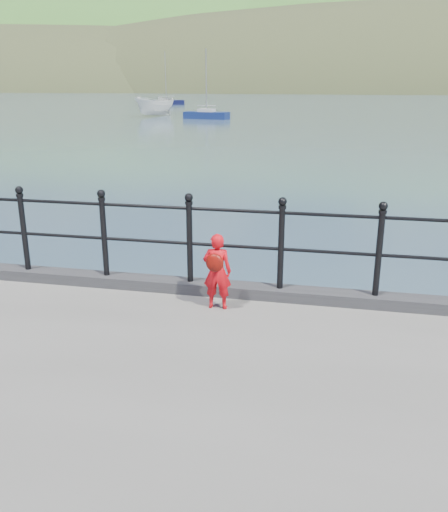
% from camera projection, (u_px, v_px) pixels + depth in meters
% --- Properties ---
extents(ground, '(600.00, 600.00, 0.00)m').
position_uv_depth(ground, '(236.00, 357.00, 7.64)').
color(ground, '#2D4251').
rests_on(ground, ground).
extents(kerb, '(60.00, 0.30, 0.15)m').
position_uv_depth(kerb, '(234.00, 290.00, 7.17)').
color(kerb, '#28282B').
rests_on(kerb, quay).
extents(railing, '(18.11, 0.11, 1.20)m').
position_uv_depth(railing, '(235.00, 235.00, 6.94)').
color(railing, black).
rests_on(railing, kerb).
extents(far_shore, '(830.00, 200.00, 156.00)m').
position_uv_depth(far_shore, '(428.00, 145.00, 229.92)').
color(far_shore, '#333A21').
rests_on(far_shore, ground).
extents(child, '(0.36, 0.31, 0.96)m').
position_uv_depth(child, '(217.00, 271.00, 6.63)').
color(child, red).
rests_on(child, quay).
extents(launch_white, '(4.20, 5.79, 2.10)m').
position_uv_depth(launch_white, '(155.00, 106.00, 58.05)').
color(launch_white, silver).
rests_on(launch_white, ground).
extents(sailboat_left, '(6.01, 3.44, 8.21)m').
position_uv_depth(sailboat_left, '(166.00, 102.00, 86.67)').
color(sailboat_left, black).
rests_on(sailboat_left, ground).
extents(sailboat_port, '(4.79, 2.35, 6.87)m').
position_uv_depth(sailboat_port, '(206.00, 115.00, 54.54)').
color(sailboat_port, navy).
rests_on(sailboat_port, ground).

